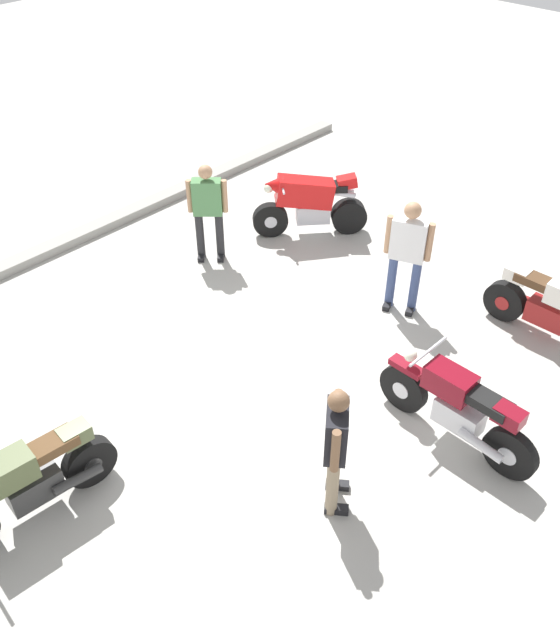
{
  "coord_description": "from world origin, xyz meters",
  "views": [
    {
      "loc": [
        -4.31,
        -4.65,
        6.09
      ],
      "look_at": [
        0.55,
        -0.05,
        0.75
      ],
      "focal_mm": 37.79,
      "sensor_mm": 36.0,
      "label": 1
    }
  ],
  "objects_px": {
    "motorcycle_olive_vintage": "(29,484)",
    "motorcycle_red_sportbike": "(310,203)",
    "person_in_green_shirt": "(208,207)",
    "person_in_white_shirt": "(407,250)",
    "person_in_black_shirt": "(336,443)",
    "motorcycle_maroon_cruiser": "(457,408)",
    "motorcycle_cream_vintage": "(552,310)"
  },
  "relations": [
    {
      "from": "person_in_black_shirt",
      "to": "person_in_white_shirt",
      "type": "xyz_separation_m",
      "value": [
        3.33,
        1.48,
        0.09
      ]
    },
    {
      "from": "motorcycle_olive_vintage",
      "to": "motorcycle_maroon_cruiser",
      "type": "height_order",
      "value": "motorcycle_maroon_cruiser"
    },
    {
      "from": "motorcycle_maroon_cruiser",
      "to": "person_in_black_shirt",
      "type": "xyz_separation_m",
      "value": [
        -1.64,
        0.47,
        0.39
      ]
    },
    {
      "from": "motorcycle_red_sportbike",
      "to": "motorcycle_maroon_cruiser",
      "type": "bearing_deg",
      "value": 102.6
    },
    {
      "from": "motorcycle_cream_vintage",
      "to": "person_in_black_shirt",
      "type": "relative_size",
      "value": 1.21
    },
    {
      "from": "motorcycle_maroon_cruiser",
      "to": "motorcycle_olive_vintage",
      "type": "bearing_deg",
      "value": 57.77
    },
    {
      "from": "motorcycle_maroon_cruiser",
      "to": "person_in_black_shirt",
      "type": "height_order",
      "value": "person_in_black_shirt"
    },
    {
      "from": "motorcycle_cream_vintage",
      "to": "person_in_green_shirt",
      "type": "xyz_separation_m",
      "value": [
        -1.83,
        4.93,
        0.43
      ]
    },
    {
      "from": "motorcycle_red_sportbike",
      "to": "motorcycle_cream_vintage",
      "type": "bearing_deg",
      "value": 133.4
    },
    {
      "from": "person_in_black_shirt",
      "to": "person_in_white_shirt",
      "type": "distance_m",
      "value": 3.65
    },
    {
      "from": "motorcycle_red_sportbike",
      "to": "motorcycle_maroon_cruiser",
      "type": "relative_size",
      "value": 0.76
    },
    {
      "from": "motorcycle_red_sportbike",
      "to": "person_in_black_shirt",
      "type": "bearing_deg",
      "value": 85.11
    },
    {
      "from": "motorcycle_cream_vintage",
      "to": "motorcycle_red_sportbike",
      "type": "distance_m",
      "value": 4.26
    },
    {
      "from": "motorcycle_cream_vintage",
      "to": "person_in_white_shirt",
      "type": "bearing_deg",
      "value": -156.9
    },
    {
      "from": "motorcycle_red_sportbike",
      "to": "person_in_black_shirt",
      "type": "relative_size",
      "value": 0.99
    },
    {
      "from": "motorcycle_cream_vintage",
      "to": "motorcycle_maroon_cruiser",
      "type": "height_order",
      "value": "motorcycle_maroon_cruiser"
    },
    {
      "from": "motorcycle_olive_vintage",
      "to": "motorcycle_maroon_cruiser",
      "type": "relative_size",
      "value": 0.94
    },
    {
      "from": "motorcycle_maroon_cruiser",
      "to": "motorcycle_red_sportbike",
      "type": "bearing_deg",
      "value": -26.83
    },
    {
      "from": "person_in_green_shirt",
      "to": "person_in_white_shirt",
      "type": "relative_size",
      "value": 0.93
    },
    {
      "from": "motorcycle_cream_vintage",
      "to": "motorcycle_olive_vintage",
      "type": "distance_m",
      "value": 6.93
    },
    {
      "from": "motorcycle_cream_vintage",
      "to": "person_in_green_shirt",
      "type": "bearing_deg",
      "value": -160.15
    },
    {
      "from": "person_in_white_shirt",
      "to": "person_in_green_shirt",
      "type": "bearing_deg",
      "value": -93.48
    },
    {
      "from": "motorcycle_cream_vintage",
      "to": "motorcycle_maroon_cruiser",
      "type": "relative_size",
      "value": 0.93
    },
    {
      "from": "motorcycle_olive_vintage",
      "to": "motorcycle_red_sportbike",
      "type": "bearing_deg",
      "value": -159.73
    },
    {
      "from": "motorcycle_olive_vintage",
      "to": "person_in_black_shirt",
      "type": "bearing_deg",
      "value": 141.76
    },
    {
      "from": "motorcycle_maroon_cruiser",
      "to": "person_in_green_shirt",
      "type": "height_order",
      "value": "person_in_green_shirt"
    },
    {
      "from": "motorcycle_olive_vintage",
      "to": "motorcycle_maroon_cruiser",
      "type": "bearing_deg",
      "value": 151.3
    },
    {
      "from": "motorcycle_maroon_cruiser",
      "to": "person_in_white_shirt",
      "type": "height_order",
      "value": "person_in_white_shirt"
    },
    {
      "from": "motorcycle_maroon_cruiser",
      "to": "person_in_white_shirt",
      "type": "bearing_deg",
      "value": -39.48
    },
    {
      "from": "motorcycle_maroon_cruiser",
      "to": "person_in_white_shirt",
      "type": "distance_m",
      "value": 2.63
    },
    {
      "from": "person_in_black_shirt",
      "to": "motorcycle_olive_vintage",
      "type": "bearing_deg",
      "value": -171.05
    },
    {
      "from": "motorcycle_maroon_cruiser",
      "to": "person_in_white_shirt",
      "type": "relative_size",
      "value": 1.2
    }
  ]
}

